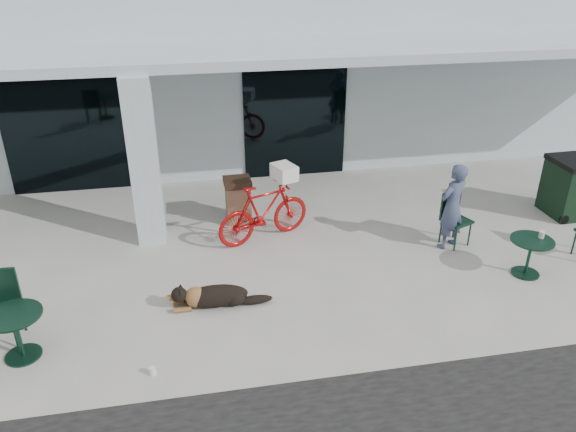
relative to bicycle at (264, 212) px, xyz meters
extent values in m
plane|color=#BAB7AF|center=(-0.60, -1.90, -0.57)|extent=(80.00, 80.00, 0.00)
cube|color=silver|center=(-0.60, 6.60, 1.68)|extent=(22.00, 7.00, 4.50)
cube|color=black|center=(-3.80, 3.08, 0.78)|extent=(2.80, 0.06, 2.70)
cube|color=black|center=(1.20, 3.08, 0.78)|extent=(2.40, 0.06, 2.70)
cube|color=silver|center=(-2.10, 0.40, 0.99)|extent=(0.50, 0.50, 3.12)
cube|color=silver|center=(-0.60, 1.70, 2.64)|extent=(22.00, 2.80, 0.18)
imported|color=#B10E0E|center=(0.00, 0.00, 0.00)|extent=(1.96, 1.18, 1.14)
cube|color=white|center=(0.42, 0.16, 0.71)|extent=(0.50, 0.57, 0.28)
cylinder|color=white|center=(-2.00, -3.40, -0.51)|extent=(0.12, 0.12, 0.11)
imported|color=#3B4763|center=(3.32, -0.90, 0.25)|extent=(0.71, 0.61, 1.63)
cylinder|color=white|center=(4.40, -2.03, 0.16)|extent=(0.11, 0.11, 0.12)
camera|label=1|loc=(-1.29, -9.34, 4.64)|focal=35.00mm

